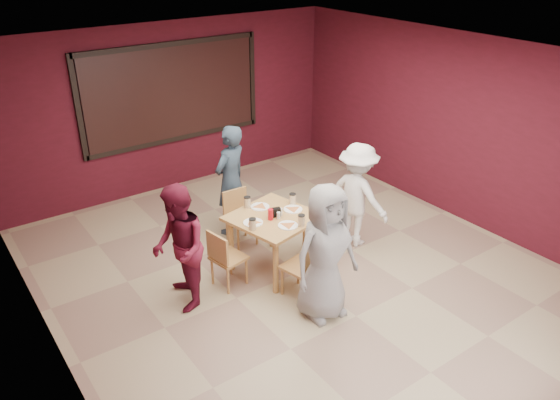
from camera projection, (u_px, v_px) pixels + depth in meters
floor at (298, 272)px, 7.22m from camera, size 7.00×7.00×0.00m
window_blinds at (173, 93)px, 9.00m from camera, size 3.00×0.02×1.50m
dining_table at (274, 223)px, 7.03m from camera, size 1.18×1.18×0.93m
chair_front at (305, 265)px, 6.56m from camera, size 0.46×0.46×0.81m
chair_back at (239, 214)px, 7.76m from camera, size 0.39×0.39×0.79m
chair_left at (224, 256)px, 6.76m from camera, size 0.44×0.44×0.79m
chair_right at (326, 220)px, 7.48m from camera, size 0.50×0.50×0.87m
diner_front at (325, 253)px, 6.11m from camera, size 0.83×0.56×1.66m
diner_back at (231, 180)px, 7.87m from camera, size 0.70×0.59×1.65m
diner_left at (179, 248)px, 6.29m from camera, size 0.78×0.89×1.56m
diner_right at (357, 195)px, 7.59m from camera, size 0.76×1.07×1.51m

